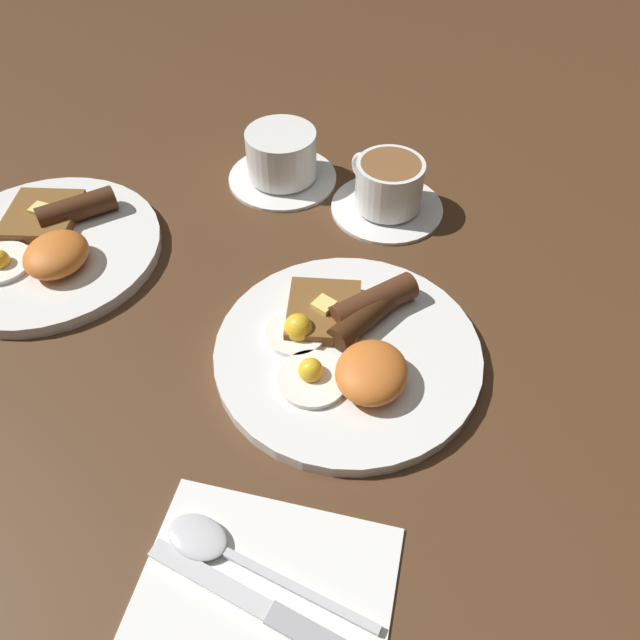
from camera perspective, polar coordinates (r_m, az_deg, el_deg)
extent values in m
plane|color=#4C301C|center=(0.64, 2.51, -3.48)|extent=(3.00, 3.00, 0.00)
cylinder|color=white|center=(0.63, 2.53, -3.06)|extent=(0.27, 0.27, 0.01)
cylinder|color=white|center=(0.60, -0.69, -5.43)|extent=(0.07, 0.07, 0.01)
sphere|color=yellow|center=(0.59, -0.87, -4.62)|extent=(0.02, 0.02, 0.02)
cylinder|color=white|center=(0.63, -2.28, -1.31)|extent=(0.06, 0.06, 0.01)
sphere|color=yellow|center=(0.63, -2.04, -0.76)|extent=(0.03, 0.03, 0.03)
ellipsoid|color=orange|center=(0.59, 4.74, -4.77)|extent=(0.08, 0.07, 0.03)
cylinder|color=#4B2816|center=(0.65, 4.93, 1.66)|extent=(0.09, 0.08, 0.03)
cylinder|color=#3A1F0D|center=(0.64, 4.35, 0.48)|extent=(0.10, 0.06, 0.03)
cube|color=brown|center=(0.65, 0.35, 0.81)|extent=(0.10, 0.09, 0.01)
cube|color=#F4E072|center=(0.64, 0.36, 1.42)|extent=(0.03, 0.03, 0.01)
cylinder|color=white|center=(0.81, -23.73, 5.92)|extent=(0.27, 0.27, 0.01)
cylinder|color=white|center=(0.79, -27.16, 4.65)|extent=(0.07, 0.07, 0.01)
ellipsoid|color=orange|center=(0.76, -22.98, 5.54)|extent=(0.08, 0.07, 0.03)
cylinder|color=#422311|center=(0.82, -21.35, 9.48)|extent=(0.09, 0.08, 0.03)
cube|color=brown|center=(0.83, -24.04, 8.71)|extent=(0.11, 0.10, 0.01)
cube|color=#F4E072|center=(0.83, -24.26, 9.24)|extent=(0.02, 0.02, 0.01)
cylinder|color=white|center=(0.81, 6.14, 10.29)|extent=(0.14, 0.14, 0.01)
cylinder|color=white|center=(0.79, 6.34, 12.24)|extent=(0.08, 0.08, 0.06)
cylinder|color=brown|center=(0.77, 6.52, 13.90)|extent=(0.07, 0.07, 0.00)
torus|color=white|center=(0.81, 4.08, 13.70)|extent=(0.03, 0.04, 0.04)
cylinder|color=white|center=(0.86, -3.44, 12.96)|extent=(0.14, 0.14, 0.01)
cylinder|color=white|center=(0.84, -3.55, 14.91)|extent=(0.09, 0.09, 0.06)
cylinder|color=brown|center=(0.82, -3.65, 16.57)|extent=(0.08, 0.08, 0.00)
torus|color=white|center=(0.87, -4.98, 16.49)|extent=(0.03, 0.04, 0.04)
cube|color=white|center=(0.53, -5.12, -23.52)|extent=(0.17, 0.21, 0.01)
cube|color=silver|center=(0.53, -10.09, -22.22)|extent=(0.03, 0.11, 0.00)
ellipsoid|color=silver|center=(0.54, -11.15, -18.88)|extent=(0.04, 0.06, 0.01)
cube|color=silver|center=(0.52, -1.90, -23.44)|extent=(0.02, 0.13, 0.00)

